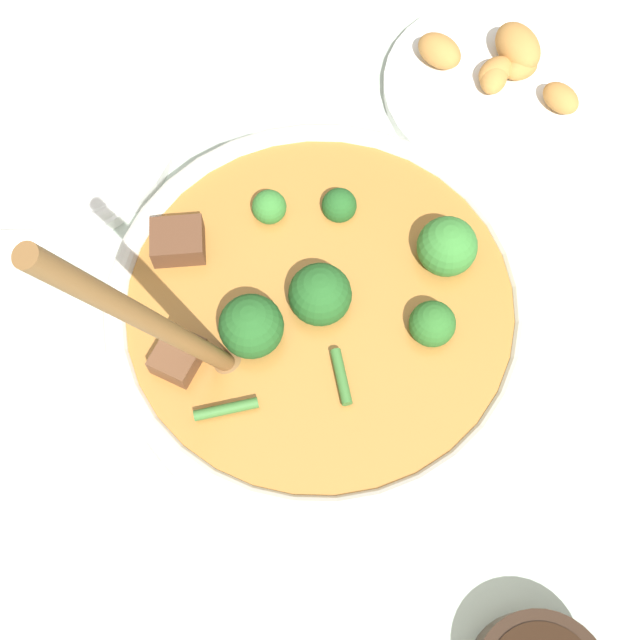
% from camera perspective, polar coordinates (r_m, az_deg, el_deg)
% --- Properties ---
extents(ground_plane, '(4.00, 4.00, 0.00)m').
position_cam_1_polar(ground_plane, '(0.63, 0.00, -2.47)').
color(ground_plane, '#ADBCAD').
extents(stew_bowl, '(0.29, 0.29, 0.32)m').
position_cam_1_polar(stew_bowl, '(0.57, -0.02, -0.29)').
color(stew_bowl, white).
rests_on(stew_bowl, ground_plane).
extents(empty_plate, '(0.25, 0.25, 0.02)m').
position_cam_1_polar(empty_plate, '(0.77, -19.33, 13.02)').
color(empty_plate, white).
rests_on(empty_plate, ground_plane).
extents(food_plate, '(0.20, 0.20, 0.04)m').
position_cam_1_polar(food_plate, '(0.77, 12.46, 16.20)').
color(food_plate, white).
rests_on(food_plate, ground_plane).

